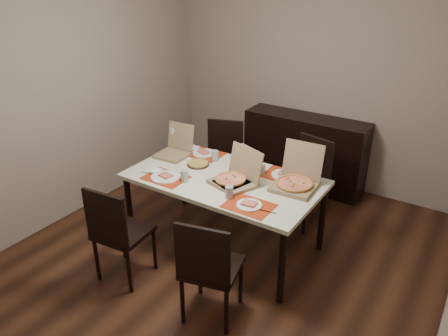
{
  "coord_description": "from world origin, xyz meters",
  "views": [
    {
      "loc": [
        1.86,
        -2.94,
        2.6
      ],
      "look_at": [
        -0.12,
        0.13,
        0.85
      ],
      "focal_mm": 35.0,
      "sensor_mm": 36.0,
      "label": 1
    }
  ],
  "objects_px": {
    "chair_near_right": "(208,267)",
    "chair_far_right": "(307,177)",
    "chair_far_left": "(223,157)",
    "sideboard": "(304,151)",
    "pizza_box_center": "(233,177)",
    "soda_bottle": "(174,138)",
    "dip_bowl": "(239,169)",
    "dining_table": "(224,184)",
    "chair_near_left": "(117,231)"
  },
  "relations": [
    {
      "from": "soda_bottle",
      "to": "chair_near_right",
      "type": "bearing_deg",
      "value": -43.6
    },
    {
      "from": "pizza_box_center",
      "to": "sideboard",
      "type": "bearing_deg",
      "value": 89.97
    },
    {
      "from": "chair_far_left",
      "to": "pizza_box_center",
      "type": "bearing_deg",
      "value": -52.46
    },
    {
      "from": "dining_table",
      "to": "soda_bottle",
      "type": "distance_m",
      "value": 0.92
    },
    {
      "from": "sideboard",
      "to": "dip_bowl",
      "type": "xyz_separation_m",
      "value": [
        -0.08,
        -1.44,
        0.31
      ]
    },
    {
      "from": "chair_far_right",
      "to": "chair_near_right",
      "type": "bearing_deg",
      "value": -90.88
    },
    {
      "from": "sideboard",
      "to": "chair_far_right",
      "type": "height_order",
      "value": "chair_far_right"
    },
    {
      "from": "chair_near_right",
      "to": "dining_table",
      "type": "bearing_deg",
      "value": 116.26
    },
    {
      "from": "dip_bowl",
      "to": "chair_far_right",
      "type": "bearing_deg",
      "value": 56.94
    },
    {
      "from": "dining_table",
      "to": "chair_near_left",
      "type": "xyz_separation_m",
      "value": [
        -0.48,
        -0.94,
        -0.17
      ]
    },
    {
      "from": "chair_far_right",
      "to": "pizza_box_center",
      "type": "height_order",
      "value": "pizza_box_center"
    },
    {
      "from": "dining_table",
      "to": "chair_far_right",
      "type": "xyz_separation_m",
      "value": [
        0.48,
        0.89,
        -0.17
      ]
    },
    {
      "from": "chair_near_right",
      "to": "dip_bowl",
      "type": "distance_m",
      "value": 1.23
    },
    {
      "from": "sideboard",
      "to": "dining_table",
      "type": "bearing_deg",
      "value": -94.22
    },
    {
      "from": "pizza_box_center",
      "to": "soda_bottle",
      "type": "xyz_separation_m",
      "value": [
        -0.96,
        0.35,
        0.07
      ]
    },
    {
      "from": "soda_bottle",
      "to": "chair_far_left",
      "type": "bearing_deg",
      "value": 60.68
    },
    {
      "from": "chair_near_right",
      "to": "chair_far_right",
      "type": "distance_m",
      "value": 1.81
    },
    {
      "from": "dining_table",
      "to": "chair_near_right",
      "type": "distance_m",
      "value": 1.04
    },
    {
      "from": "sideboard",
      "to": "chair_near_right",
      "type": "xyz_separation_m",
      "value": [
        0.33,
        -2.57,
        0.06
      ]
    },
    {
      "from": "dip_bowl",
      "to": "chair_far_left",
      "type": "bearing_deg",
      "value": 133.39
    },
    {
      "from": "chair_near_left",
      "to": "chair_far_left",
      "type": "xyz_separation_m",
      "value": [
        -0.07,
        1.77,
        0.0
      ]
    },
    {
      "from": "pizza_box_center",
      "to": "dip_bowl",
      "type": "distance_m",
      "value": 0.27
    },
    {
      "from": "chair_near_left",
      "to": "pizza_box_center",
      "type": "relative_size",
      "value": 2.18
    },
    {
      "from": "chair_near_right",
      "to": "pizza_box_center",
      "type": "bearing_deg",
      "value": 110.67
    },
    {
      "from": "sideboard",
      "to": "pizza_box_center",
      "type": "distance_m",
      "value": 1.73
    },
    {
      "from": "chair_far_right",
      "to": "sideboard",
      "type": "bearing_deg",
      "value": 115.22
    },
    {
      "from": "chair_near_right",
      "to": "chair_far_right",
      "type": "height_order",
      "value": "same"
    },
    {
      "from": "chair_near_right",
      "to": "dip_bowl",
      "type": "height_order",
      "value": "chair_near_right"
    },
    {
      "from": "chair_near_left",
      "to": "chair_far_left",
      "type": "distance_m",
      "value": 1.77
    },
    {
      "from": "dining_table",
      "to": "chair_far_right",
      "type": "relative_size",
      "value": 1.94
    },
    {
      "from": "dip_bowl",
      "to": "pizza_box_center",
      "type": "bearing_deg",
      "value": -71.77
    },
    {
      "from": "sideboard",
      "to": "chair_near_right",
      "type": "relative_size",
      "value": 1.61
    },
    {
      "from": "dining_table",
      "to": "chair_far_left",
      "type": "bearing_deg",
      "value": 123.37
    },
    {
      "from": "chair_near_right",
      "to": "pizza_box_center",
      "type": "relative_size",
      "value": 2.18
    },
    {
      "from": "chair_far_left",
      "to": "pizza_box_center",
      "type": "height_order",
      "value": "pizza_box_center"
    },
    {
      "from": "dip_bowl",
      "to": "soda_bottle",
      "type": "xyz_separation_m",
      "value": [
        -0.88,
        0.1,
        0.11
      ]
    },
    {
      "from": "pizza_box_center",
      "to": "dip_bowl",
      "type": "xyz_separation_m",
      "value": [
        -0.08,
        0.25,
        -0.04
      ]
    },
    {
      "from": "chair_near_left",
      "to": "chair_near_right",
      "type": "height_order",
      "value": "same"
    },
    {
      "from": "chair_near_left",
      "to": "soda_bottle",
      "type": "height_order",
      "value": "soda_bottle"
    },
    {
      "from": "chair_far_right",
      "to": "dip_bowl",
      "type": "bearing_deg",
      "value": -123.06
    },
    {
      "from": "chair_far_right",
      "to": "soda_bottle",
      "type": "bearing_deg",
      "value": -156.41
    },
    {
      "from": "chair_near_left",
      "to": "chair_far_right",
      "type": "distance_m",
      "value": 2.07
    },
    {
      "from": "dining_table",
      "to": "soda_bottle",
      "type": "bearing_deg",
      "value": 159.5
    },
    {
      "from": "chair_far_left",
      "to": "dip_bowl",
      "type": "xyz_separation_m",
      "value": [
        0.59,
        -0.62,
        0.25
      ]
    },
    {
      "from": "chair_near_right",
      "to": "chair_far_right",
      "type": "xyz_separation_m",
      "value": [
        0.03,
        1.81,
        0.0
      ]
    },
    {
      "from": "pizza_box_center",
      "to": "dip_bowl",
      "type": "bearing_deg",
      "value": 108.23
    },
    {
      "from": "chair_near_left",
      "to": "chair_far_left",
      "type": "height_order",
      "value": "same"
    },
    {
      "from": "chair_near_right",
      "to": "chair_far_left",
      "type": "distance_m",
      "value": 2.01
    },
    {
      "from": "chair_far_left",
      "to": "chair_far_right",
      "type": "distance_m",
      "value": 1.03
    },
    {
      "from": "chair_far_right",
      "to": "pizza_box_center",
      "type": "distance_m",
      "value": 1.04
    }
  ]
}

